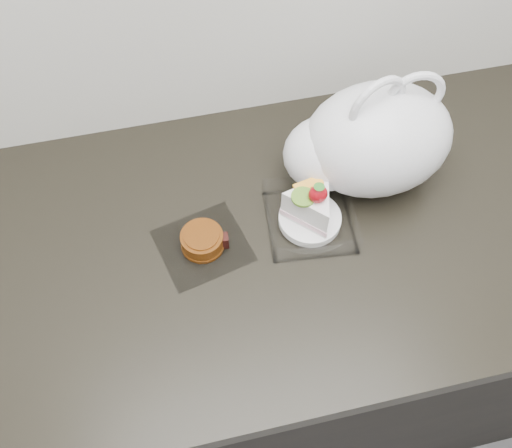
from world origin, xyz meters
TOP-DOWN VIEW (x-y plane):
  - counter at (0.00, 1.69)m, footprint 2.04×0.64m
  - cake_tray at (0.03, 1.70)m, footprint 0.16×0.16m
  - mooncake_wrap at (-0.16, 1.69)m, footprint 0.17×0.17m
  - plastic_bag at (0.15, 1.78)m, footprint 0.32×0.24m

SIDE VIEW (x-z plane):
  - counter at x=0.00m, z-range 0.00..0.90m
  - mooncake_wrap at x=-0.16m, z-range 0.90..0.93m
  - cake_tray at x=0.03m, z-range 0.87..0.99m
  - plastic_bag at x=0.15m, z-range 0.87..1.12m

